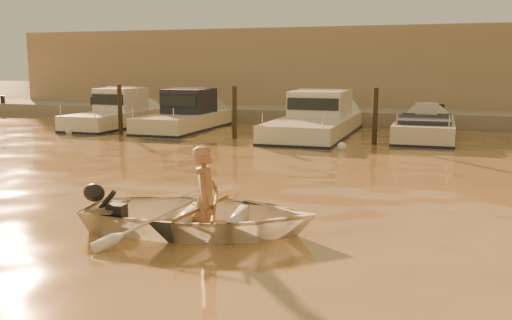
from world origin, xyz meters
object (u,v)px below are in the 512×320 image
(moored_boat_0, at_px, (115,113))
(moored_boat_3, at_px, (425,133))
(person, at_px, (206,198))
(waterfront_building, at_px, (407,72))
(dinghy, at_px, (200,215))
(moored_boat_1, at_px, (184,115))
(moored_boat_2, at_px, (316,119))

(moored_boat_0, distance_m, moored_boat_3, 13.58)
(person, xyz_separation_m, moored_boat_0, (-10.52, 14.08, 0.05))
(waterfront_building, bearing_deg, person, -93.67)
(dinghy, distance_m, waterfront_building, 25.24)
(moored_boat_0, height_order, waterfront_building, waterfront_building)
(dinghy, height_order, moored_boat_0, moored_boat_0)
(waterfront_building, bearing_deg, moored_boat_1, -128.27)
(person, xyz_separation_m, moored_boat_1, (-7.07, 14.08, 0.05))
(waterfront_building, bearing_deg, moored_boat_0, -137.81)
(moored_boat_1, bearing_deg, moored_boat_2, 0.00)
(moored_boat_0, height_order, moored_boat_1, same)
(moored_boat_0, distance_m, waterfront_building, 16.47)
(person, relative_size, moored_boat_3, 0.29)
(person, distance_m, moored_boat_1, 15.75)
(moored_boat_2, xyz_separation_m, moored_boat_3, (4.22, 0.00, -0.40))
(dinghy, distance_m, moored_boat_2, 14.14)
(person, bearing_deg, moored_boat_2, -3.69)
(person, relative_size, moored_boat_2, 0.20)
(moored_boat_2, xyz_separation_m, waterfront_building, (2.78, 11.00, 1.77))
(moored_boat_2, relative_size, waterfront_building, 0.19)
(moored_boat_1, distance_m, moored_boat_2, 5.89)
(moored_boat_0, bearing_deg, person, -53.22)
(moored_boat_2, bearing_deg, moored_boat_3, 0.00)
(dinghy, height_order, moored_boat_1, moored_boat_1)
(moored_boat_3, relative_size, waterfront_building, 0.13)
(moored_boat_3, bearing_deg, dinghy, -102.59)
(person, relative_size, moored_boat_0, 0.27)
(moored_boat_0, distance_m, moored_boat_2, 9.35)
(moored_boat_1, bearing_deg, moored_boat_0, 180.00)
(moored_boat_0, bearing_deg, waterfront_building, 42.19)
(moored_boat_1, xyz_separation_m, moored_boat_2, (5.89, 0.00, 0.00))
(moored_boat_2, bearing_deg, person, -85.22)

